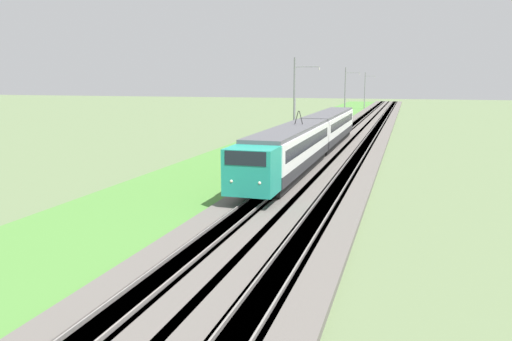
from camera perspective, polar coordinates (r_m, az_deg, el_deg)
ballast_main at (r=54.45m, az=8.03°, el=2.61°), size 240.00×4.40×0.30m
ballast_adjacent at (r=53.99m, az=12.22°, el=2.41°), size 240.00×4.40×0.30m
track_main at (r=54.45m, az=8.03°, el=2.62°), size 240.00×1.57×0.45m
track_adjacent at (r=53.99m, az=12.22°, el=2.42°), size 240.00×1.57×0.45m
grass_verge at (r=55.88m, az=1.22°, el=2.81°), size 240.00×8.75×0.12m
passenger_train at (r=46.55m, az=6.59°, el=4.04°), size 40.08×2.96×4.96m
catenary_mast_mid at (r=49.84m, az=4.47°, el=7.47°), size 0.22×2.56×9.52m
catenary_mast_far at (r=90.29m, az=10.18°, el=8.60°), size 0.22×2.56×9.50m
catenary_mast_distant at (r=131.08m, az=12.35°, el=8.95°), size 0.22×2.56×9.21m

